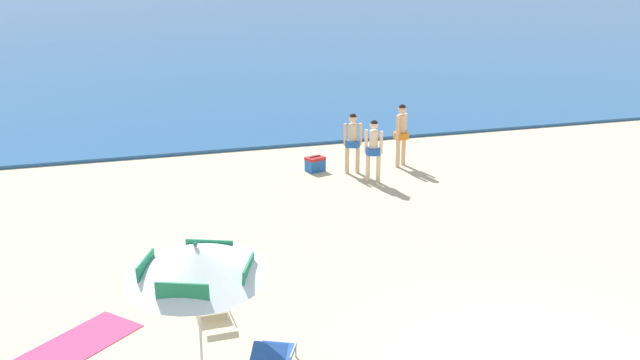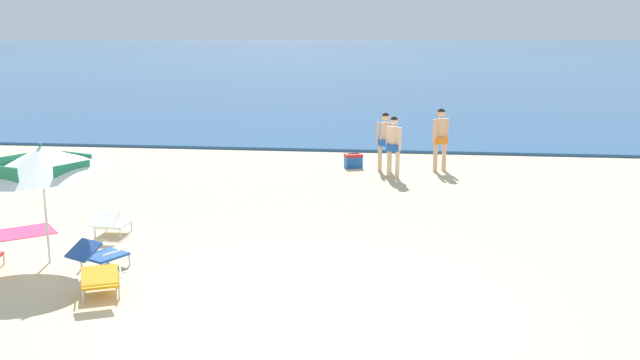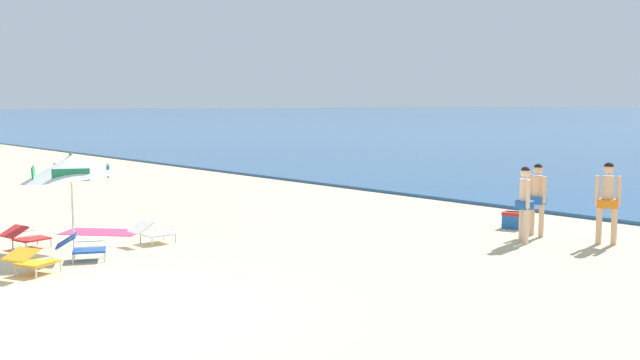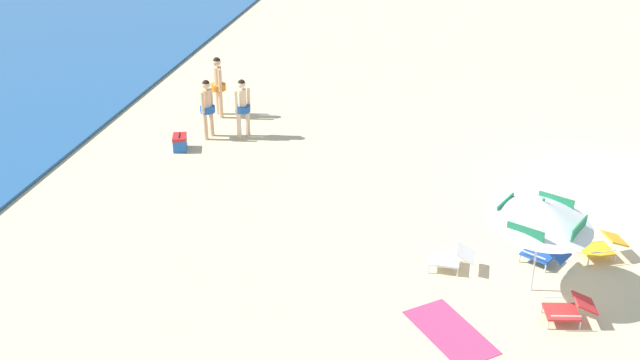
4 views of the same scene
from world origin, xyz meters
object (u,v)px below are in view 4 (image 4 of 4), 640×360
at_px(lounge_chair_beside_umbrella, 603,246).
at_px(beach_towel, 450,332).
at_px(lounge_chair_under_umbrella, 452,257).
at_px(person_standing_beside, 207,105).
at_px(lounge_chair_facing_sea, 546,253).
at_px(lounge_chair_spare_folded, 570,309).
at_px(person_standing_near_shore, 218,82).
at_px(person_wading_in, 243,104).
at_px(beach_umbrella_striped_main, 542,212).
at_px(cooler_box, 180,142).

bearing_deg(lounge_chair_beside_umbrella, beach_towel, 139.47).
distance_m(lounge_chair_under_umbrella, person_standing_beside, 8.59).
bearing_deg(lounge_chair_facing_sea, lounge_chair_spare_folded, -167.22).
distance_m(person_standing_near_shore, person_wading_in, 1.72).
bearing_deg(lounge_chair_spare_folded, person_standing_beside, 56.45).
height_order(lounge_chair_spare_folded, person_standing_beside, person_standing_beside).
bearing_deg(beach_umbrella_striped_main, person_wading_in, 54.17).
bearing_deg(lounge_chair_spare_folded, lounge_chair_facing_sea, 12.78).
bearing_deg(lounge_chair_spare_folded, person_wading_in, 52.57).
bearing_deg(lounge_chair_beside_umbrella, person_standing_beside, 69.40).
bearing_deg(lounge_chair_beside_umbrella, lounge_chair_facing_sea, 116.63).
height_order(cooler_box, beach_towel, cooler_box).
bearing_deg(person_wading_in, lounge_chair_under_umbrella, -130.25).
distance_m(beach_umbrella_striped_main, person_standing_near_shore, 11.18).
relative_size(beach_umbrella_striped_main, lounge_chair_beside_umbrella, 2.74).
bearing_deg(lounge_chair_under_umbrella, lounge_chair_spare_folded, -118.50).
relative_size(lounge_chair_beside_umbrella, person_wading_in, 0.61).
height_order(lounge_chair_under_umbrella, cooler_box, lounge_chair_under_umbrella).
bearing_deg(beach_umbrella_striped_main, lounge_chair_beside_umbrella, -41.90).
xyz_separation_m(lounge_chair_facing_sea, cooler_box, (3.40, 9.30, -0.07)).
relative_size(beach_umbrella_striped_main, lounge_chair_under_umbrella, 3.04).
distance_m(lounge_chair_facing_sea, beach_towel, 3.13).
xyz_separation_m(lounge_chair_under_umbrella, lounge_chair_spare_folded, (-1.21, -2.23, 0.00)).
bearing_deg(cooler_box, person_standing_near_shore, -4.89).
bearing_deg(person_standing_beside, person_wading_in, -74.43).
bearing_deg(person_wading_in, person_standing_near_shore, 42.41).
relative_size(person_standing_beside, beach_towel, 0.92).
distance_m(lounge_chair_under_umbrella, lounge_chair_facing_sea, 1.92).
height_order(lounge_chair_facing_sea, lounge_chair_spare_folded, lounge_chair_facing_sea).
xyz_separation_m(lounge_chair_beside_umbrella, beach_towel, (-3.23, 2.76, -0.27)).
relative_size(lounge_chair_facing_sea, cooler_box, 1.77).
distance_m(lounge_chair_beside_umbrella, person_standing_beside, 10.67).
distance_m(person_standing_beside, person_wading_in, 0.94).
bearing_deg(person_standing_beside, lounge_chair_under_umbrella, -125.05).
relative_size(lounge_chair_under_umbrella, person_standing_beside, 0.55).
bearing_deg(lounge_chair_under_umbrella, person_standing_beside, 54.95).
distance_m(cooler_box, beach_towel, 9.78).
bearing_deg(lounge_chair_spare_folded, beach_towel, 112.42).
bearing_deg(lounge_chair_spare_folded, person_standing_near_shore, 51.14).
relative_size(lounge_chair_facing_sea, beach_towel, 0.57).
bearing_deg(lounge_chair_facing_sea, lounge_chair_beside_umbrella, -63.37).
bearing_deg(beach_towel, lounge_chair_under_umbrella, 5.42).
xyz_separation_m(person_standing_beside, beach_towel, (-6.97, -7.21, -0.95)).
bearing_deg(beach_towel, person_standing_near_shore, 41.30).
bearing_deg(beach_towel, cooler_box, 51.71).
relative_size(lounge_chair_under_umbrella, person_standing_near_shore, 0.52).
bearing_deg(beach_towel, beach_umbrella_striped_main, -39.23).
relative_size(lounge_chair_beside_umbrella, lounge_chair_spare_folded, 1.03).
xyz_separation_m(lounge_chair_under_umbrella, beach_towel, (-2.05, -0.19, -0.27)).
bearing_deg(cooler_box, beach_towel, -128.29).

